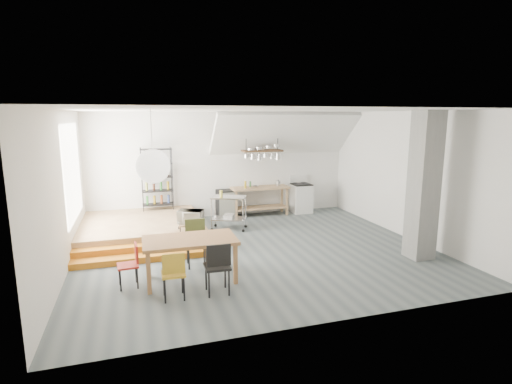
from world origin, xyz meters
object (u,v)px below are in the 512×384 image
object	(u,v)px
dining_table	(190,243)
rolling_cart	(229,208)
stove	(301,198)
mini_fridge	(225,204)

from	to	relation	value
dining_table	rolling_cart	bearing A→B (deg)	65.35
stove	mini_fridge	distance (m)	2.50
rolling_cart	dining_table	bearing A→B (deg)	-91.18
rolling_cart	mini_fridge	distance (m)	1.34
mini_fridge	stove	bearing A→B (deg)	-1.01
mini_fridge	dining_table	bearing A→B (deg)	-110.75
stove	dining_table	xyz separation A→B (m)	(-4.19, -4.43, 0.25)
stove	rolling_cart	bearing A→B (deg)	-154.89
stove	dining_table	size ratio (longest dim) A/B	0.68
stove	dining_table	distance (m)	6.11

